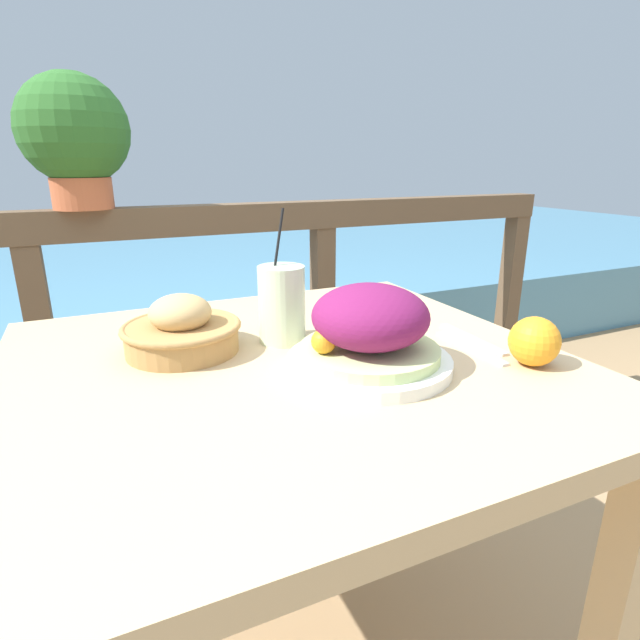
{
  "coord_description": "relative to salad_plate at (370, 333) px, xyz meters",
  "views": [
    {
      "loc": [
        -0.28,
        -0.75,
        1.09
      ],
      "look_at": [
        0.06,
        0.02,
        0.82
      ],
      "focal_mm": 28.0,
      "sensor_mm": 36.0,
      "label": 1
    }
  ],
  "objects": [
    {
      "name": "sea_backdrop",
      "position": [
        -0.11,
        3.43,
        -0.61
      ],
      "size": [
        12.0,
        4.0,
        0.42
      ],
      "color": "teal",
      "rests_on": "ground_plane"
    },
    {
      "name": "railing_fence",
      "position": [
        -0.11,
        0.93,
        -0.13
      ],
      "size": [
        2.8,
        0.08,
        0.96
      ],
      "color": "brown",
      "rests_on": "ground_plane"
    },
    {
      "name": "bread_basket",
      "position": [
        -0.27,
        0.2,
        -0.02
      ],
      "size": [
        0.21,
        0.21,
        0.11
      ],
      "color": "#AD7F47",
      "rests_on": "patio_table"
    },
    {
      "name": "salad_plate",
      "position": [
        0.0,
        0.0,
        0.0
      ],
      "size": [
        0.27,
        0.27,
        0.14
      ],
      "color": "white",
      "rests_on": "patio_table"
    },
    {
      "name": "drink_glass",
      "position": [
        -0.08,
        0.18,
        0.01
      ],
      "size": [
        0.09,
        0.09,
        0.25
      ],
      "color": "beige",
      "rests_on": "patio_table"
    },
    {
      "name": "knife",
      "position": [
        0.25,
        0.03,
        -0.06
      ],
      "size": [
        0.02,
        0.18,
        0.0
      ],
      "color": "silver",
      "rests_on": "patio_table"
    },
    {
      "name": "potted_plant",
      "position": [
        -0.4,
        0.93,
        0.33
      ],
      "size": [
        0.3,
        0.3,
        0.36
      ],
      "color": "#B75B38",
      "rests_on": "railing_fence"
    },
    {
      "name": "fork",
      "position": [
        0.21,
        -0.0,
        -0.06
      ],
      "size": [
        0.02,
        0.18,
        0.0
      ],
      "color": "silver",
      "rests_on": "patio_table"
    },
    {
      "name": "orange_near_basket",
      "position": [
        0.26,
        -0.1,
        -0.02
      ],
      "size": [
        0.08,
        0.08,
        0.08
      ],
      "color": "orange",
      "rests_on": "patio_table"
    },
    {
      "name": "patio_table",
      "position": [
        -0.11,
        0.08,
        -0.17
      ],
      "size": [
        0.93,
        0.87,
        0.76
      ],
      "color": "tan",
      "rests_on": "ground_plane"
    }
  ]
}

